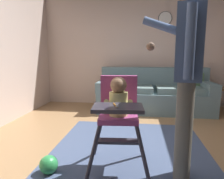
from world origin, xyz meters
TOP-DOWN VIEW (x-y plane):
  - ground at (0.00, 0.00)m, footprint 5.66×6.56m
  - wall_far at (0.00, 2.51)m, footprint 4.86×0.06m
  - area_rug at (0.01, -0.34)m, footprint 1.81×2.86m
  - couch at (0.41, 1.99)m, footprint 2.22×0.86m
  - high_chair at (-0.09, -0.31)m, footprint 0.65×0.76m
  - adult_standing at (0.48, -0.41)m, footprint 0.51×0.55m
  - toy_ball at (-0.73, -0.48)m, footprint 0.17×0.17m
  - wall_clock at (0.62, 2.47)m, footprint 0.29×0.04m

SIDE VIEW (x-z plane):
  - ground at x=0.00m, z-range -0.10..0.00m
  - area_rug at x=0.01m, z-range 0.00..0.01m
  - toy_ball at x=-0.73m, z-range 0.00..0.17m
  - couch at x=0.41m, z-range -0.10..0.76m
  - high_chair at x=-0.09m, z-range 0.17..1.09m
  - adult_standing at x=0.48m, z-range 0.11..1.78m
  - wall_far at x=0.00m, z-range 0.00..2.59m
  - wall_clock at x=0.62m, z-range 1.74..2.03m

